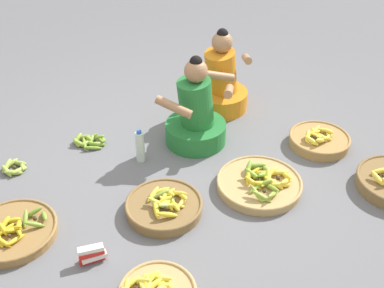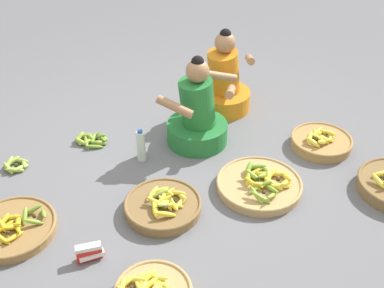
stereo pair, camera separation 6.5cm
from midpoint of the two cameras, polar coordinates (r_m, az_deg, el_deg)
The scene contains 11 objects.
ground_plane at distance 3.79m, azimuth -0.54°, elevation -2.72°, with size 10.00×10.00×0.00m, color slate.
vendor_woman_front at distance 3.94m, azimuth 1.13°, elevation 3.40°, with size 0.75×0.52×0.80m.
vendor_woman_behind at distance 4.45m, azimuth 4.29°, elevation 7.23°, with size 0.64×0.52×0.80m.
banana_basket_front_right at distance 3.42m, azimuth -20.48°, elevation -9.54°, with size 0.59×0.59×0.14m.
banana_basket_front_left at distance 3.58m, azimuth 8.76°, elevation -4.84°, with size 0.65×0.65×0.15m.
banana_basket_mid_right at distance 3.36m, azimuth -2.96°, elevation -7.46°, with size 0.55×0.55×0.16m.
banana_basket_back_left at distance 4.14m, azimuth 15.85°, elevation 0.29°, with size 0.52×0.52×0.16m.
loose_bananas_back_center at distance 4.00m, azimuth -20.19°, elevation -2.41°, with size 0.22×0.22×0.08m.
loose_bananas_front_center at distance 4.13m, azimuth -11.70°, elevation 0.49°, with size 0.29×0.26×0.09m.
water_bottle at distance 3.80m, azimuth -5.74°, elevation -0.23°, with size 0.07×0.07×0.29m.
packet_carton_stack at distance 3.10m, azimuth -11.74°, elevation -12.80°, with size 0.18×0.07×0.12m.
Camera 2 is at (-0.96, -2.85, 2.31)m, focal length 43.90 mm.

